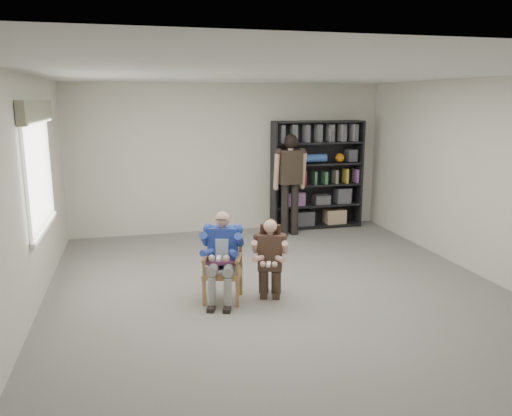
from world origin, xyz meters
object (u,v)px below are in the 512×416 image
object	(u,v)px
standing_man	(290,186)
kneeling_woman	(270,260)
seated_man	(223,257)
armchair	(223,267)
bookshelf	(317,175)

from	to	relation	value
standing_man	kneeling_woman	bearing A→B (deg)	-112.50
kneeling_woman	standing_man	xyz separation A→B (m)	(1.20, 2.92, 0.41)
seated_man	kneeling_woman	xyz separation A→B (m)	(0.58, -0.12, -0.05)
armchair	bookshelf	distance (m)	4.12
bookshelf	standing_man	distance (m)	0.83
seated_man	armchair	bearing A→B (deg)	0.00
seated_man	bookshelf	bearing A→B (deg)	71.26
bookshelf	standing_man	xyz separation A→B (m)	(-0.69, -0.45, -0.11)
armchair	standing_man	xyz separation A→B (m)	(1.78, 2.80, 0.49)
armchair	kneeling_woman	xyz separation A→B (m)	(0.58, -0.12, 0.08)
kneeling_woman	bookshelf	xyz separation A→B (m)	(1.89, 3.36, 0.52)
kneeling_woman	standing_man	bearing A→B (deg)	86.26
armchair	seated_man	distance (m)	0.13
seated_man	kneeling_woman	size ratio (longest dim) A/B	1.09
armchair	standing_man	bearing A→B (deg)	76.15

